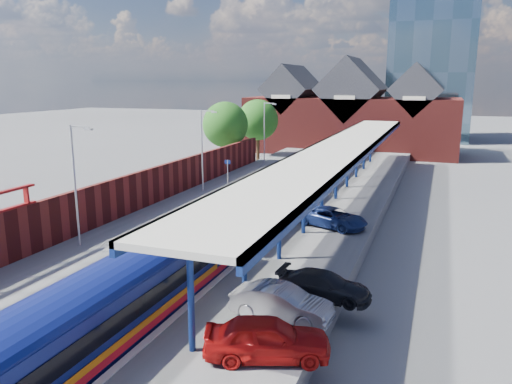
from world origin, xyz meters
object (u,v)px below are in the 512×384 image
(train, at_px, (295,182))
(parked_car_dark, at_px, (324,285))
(lamp_post_c, at_px, (203,145))
(parked_car_blue, at_px, (333,218))
(parked_car_silver, at_px, (282,303))
(parked_car_red, at_px, (267,338))
(platform_sign, at_px, (228,169))
(lamp_post_b, at_px, (77,178))
(lamp_post_d, at_px, (265,129))

(train, height_order, parked_car_dark, train)
(lamp_post_c, height_order, parked_car_blue, lamp_post_c)
(parked_car_silver, bearing_deg, parked_car_dark, -20.66)
(parked_car_red, xyz_separation_m, parked_car_dark, (0.76, 5.43, -0.14))
(platform_sign, xyz_separation_m, parked_car_dark, (13.39, -20.09, -1.09))
(train, xyz_separation_m, parked_car_dark, (6.90, -19.36, -0.52))
(lamp_post_c, bearing_deg, platform_sign, 55.74)
(lamp_post_b, relative_size, platform_sign, 2.80)
(parked_car_dark, xyz_separation_m, parked_car_blue, (-1.92, 11.02, 0.04))
(train, xyz_separation_m, parked_car_silver, (5.73, -21.83, -0.44))
(parked_car_dark, bearing_deg, parked_car_red, 175.21)
(lamp_post_c, height_order, parked_car_dark, lamp_post_c)
(parked_car_silver, distance_m, parked_car_blue, 13.52)
(lamp_post_c, relative_size, parked_car_blue, 1.53)
(lamp_post_d, distance_m, parked_car_blue, 26.61)
(train, relative_size, lamp_post_b, 9.42)
(lamp_post_b, height_order, parked_car_dark, lamp_post_b)
(lamp_post_b, height_order, lamp_post_d, same)
(lamp_post_d, relative_size, platform_sign, 2.80)
(lamp_post_c, relative_size, platform_sign, 2.80)
(lamp_post_b, height_order, lamp_post_c, same)
(platform_sign, height_order, parked_car_blue, platform_sign)
(platform_sign, bearing_deg, lamp_post_b, -94.33)
(lamp_post_c, xyz_separation_m, parked_car_red, (14.00, -23.52, -3.25))
(platform_sign, xyz_separation_m, parked_car_silver, (12.22, -22.57, -1.01))
(train, height_order, platform_sign, platform_sign)
(train, relative_size, lamp_post_c, 9.42)
(lamp_post_c, bearing_deg, parked_car_blue, -28.84)
(lamp_post_d, xyz_separation_m, parked_car_silver, (13.59, -36.57, -3.31))
(lamp_post_d, bearing_deg, lamp_post_b, -90.00)
(parked_car_silver, bearing_deg, parked_car_red, -167.37)
(lamp_post_c, distance_m, parked_car_red, 27.57)
(parked_car_red, xyz_separation_m, parked_car_blue, (-1.16, 16.45, -0.11))
(parked_car_red, bearing_deg, lamp_post_d, -0.12)
(lamp_post_b, bearing_deg, parked_car_silver, -18.57)
(lamp_post_c, xyz_separation_m, parked_car_dark, (14.76, -18.09, -3.39))
(lamp_post_c, distance_m, parked_car_blue, 15.03)
(train, height_order, lamp_post_c, lamp_post_c)
(lamp_post_b, xyz_separation_m, parked_car_silver, (13.59, -4.57, -3.31))
(lamp_post_c, relative_size, parked_car_red, 1.61)
(lamp_post_d, bearing_deg, parked_car_blue, -60.91)
(train, xyz_separation_m, parked_car_blue, (4.98, -8.34, -0.49))
(lamp_post_c, height_order, lamp_post_d, same)
(train, xyz_separation_m, platform_sign, (-6.49, 0.73, 0.57))
(parked_car_red, height_order, parked_car_dark, parked_car_red)
(platform_sign, height_order, parked_car_dark, platform_sign)
(train, height_order, parked_car_red, train)
(platform_sign, distance_m, parked_car_silver, 25.68)
(platform_sign, bearing_deg, parked_car_red, -63.66)
(train, distance_m, lamp_post_b, 19.19)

